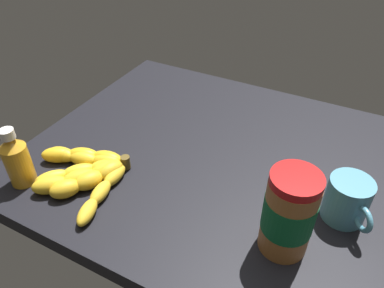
{
  "coord_description": "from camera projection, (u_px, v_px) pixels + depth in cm",
  "views": [
    {
      "loc": [
        26.4,
        -60.44,
        53.75
      ],
      "look_at": [
        -3.64,
        -3.07,
        3.61
      ],
      "focal_mm": 34.18,
      "sensor_mm": 36.0,
      "label": 1
    }
  ],
  "objects": [
    {
      "name": "honey_bottle",
      "position": [
        17.0,
        159.0,
        0.74
      ],
      "size": [
        5.21,
        5.21,
        13.3
      ],
      "color": "gold",
      "rests_on": "ground_plane"
    },
    {
      "name": "peanut_butter_jar",
      "position": [
        289.0,
        213.0,
        0.6
      ],
      "size": [
        8.61,
        8.61,
        16.32
      ],
      "color": "#9E602D",
      "rests_on": "ground_plane"
    },
    {
      "name": "banana_bunch",
      "position": [
        85.0,
        171.0,
        0.78
      ],
      "size": [
        23.1,
        20.07,
        3.75
      ],
      "color": "yellow",
      "rests_on": "ground_plane"
    },
    {
      "name": "ground_plane",
      "position": [
        212.0,
        160.0,
        0.86
      ],
      "size": [
        82.89,
        71.16,
        3.73
      ],
      "primitive_type": "cube",
      "color": "black"
    },
    {
      "name": "coffee_mug",
      "position": [
        348.0,
        200.0,
        0.67
      ],
      "size": [
        9.12,
        10.3,
        8.84
      ],
      "color": "teal",
      "rests_on": "ground_plane"
    }
  ]
}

